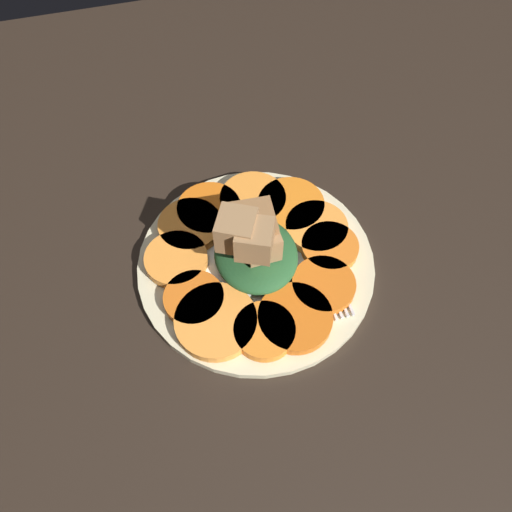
% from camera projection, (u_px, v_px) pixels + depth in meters
% --- Properties ---
extents(table_slab, '(1.20, 1.20, 0.02)m').
position_uv_depth(table_slab, '(256.00, 269.00, 0.61)').
color(table_slab, black).
rests_on(table_slab, ground).
extents(plate, '(0.28, 0.28, 0.01)m').
position_uv_depth(plate, '(256.00, 263.00, 0.60)').
color(plate, beige).
rests_on(plate, table_slab).
extents(carrot_slice_0, '(0.07, 0.07, 0.01)m').
position_uv_depth(carrot_slice_0, '(176.00, 259.00, 0.59)').
color(carrot_slice_0, orange).
rests_on(carrot_slice_0, plate).
extents(carrot_slice_1, '(0.07, 0.07, 0.01)m').
position_uv_depth(carrot_slice_1, '(194.00, 299.00, 0.56)').
color(carrot_slice_1, orange).
rests_on(carrot_slice_1, plate).
extents(carrot_slice_2, '(0.09, 0.09, 0.01)m').
position_uv_depth(carrot_slice_2, '(216.00, 321.00, 0.55)').
color(carrot_slice_2, '#F99539').
rests_on(carrot_slice_2, plate).
extents(carrot_slice_3, '(0.07, 0.07, 0.01)m').
position_uv_depth(carrot_slice_3, '(264.00, 331.00, 0.54)').
color(carrot_slice_3, orange).
rests_on(carrot_slice_3, plate).
extents(carrot_slice_4, '(0.08, 0.08, 0.01)m').
position_uv_depth(carrot_slice_4, '(295.00, 318.00, 0.55)').
color(carrot_slice_4, orange).
rests_on(carrot_slice_4, plate).
extents(carrot_slice_5, '(0.07, 0.07, 0.01)m').
position_uv_depth(carrot_slice_5, '(324.00, 285.00, 0.57)').
color(carrot_slice_5, orange).
rests_on(carrot_slice_5, plate).
extents(carrot_slice_6, '(0.07, 0.07, 0.01)m').
position_uv_depth(carrot_slice_6, '(330.00, 247.00, 0.60)').
color(carrot_slice_6, orange).
rests_on(carrot_slice_6, plate).
extents(carrot_slice_7, '(0.08, 0.08, 0.01)m').
position_uv_depth(carrot_slice_7, '(316.00, 228.00, 0.61)').
color(carrot_slice_7, orange).
rests_on(carrot_slice_7, plate).
extents(carrot_slice_8, '(0.08, 0.08, 0.01)m').
position_uv_depth(carrot_slice_8, '(291.00, 205.00, 0.63)').
color(carrot_slice_8, orange).
rests_on(carrot_slice_8, plate).
extents(carrot_slice_9, '(0.08, 0.08, 0.01)m').
position_uv_depth(carrot_slice_9, '(253.00, 200.00, 0.64)').
color(carrot_slice_9, orange).
rests_on(carrot_slice_9, plate).
extents(carrot_slice_10, '(0.08, 0.08, 0.01)m').
position_uv_depth(carrot_slice_10, '(209.00, 210.00, 0.63)').
color(carrot_slice_10, orange).
rests_on(carrot_slice_10, plate).
extents(carrot_slice_11, '(0.08, 0.08, 0.01)m').
position_uv_depth(carrot_slice_11, '(190.00, 226.00, 0.61)').
color(carrot_slice_11, orange).
rests_on(carrot_slice_11, plate).
extents(center_pile, '(0.11, 0.10, 0.11)m').
position_uv_depth(center_pile, '(254.00, 245.00, 0.56)').
color(center_pile, '#235128').
rests_on(center_pile, plate).
extents(fork, '(0.19, 0.02, 0.00)m').
position_uv_depth(fork, '(317.00, 251.00, 0.60)').
color(fork, silver).
rests_on(fork, plate).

